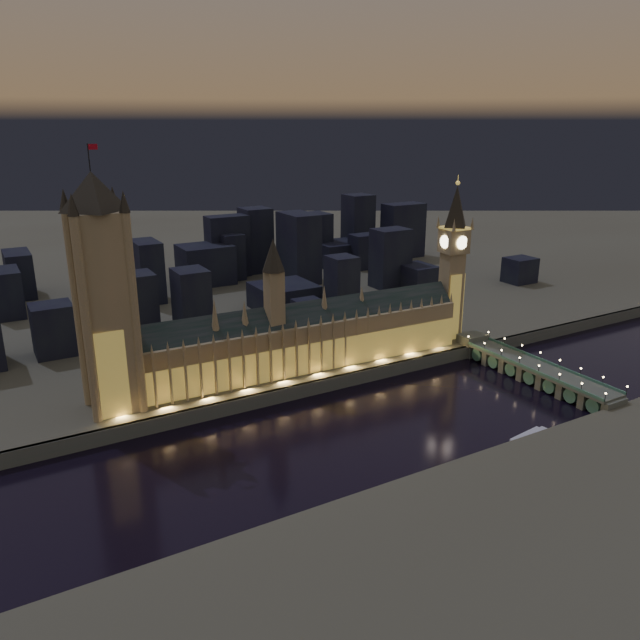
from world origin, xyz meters
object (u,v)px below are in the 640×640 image
westminster_bridge (529,370)px  river_boat (528,440)px  palace_of_westminster (305,338)px  elizabeth_tower (454,250)px  victoria_tower (103,285)px

westminster_bridge → river_boat: (-60.00, -54.55, -4.43)m
palace_of_westminster → river_boat: bearing=-65.2°
elizabeth_tower → river_boat: bearing=-114.1°
river_boat → westminster_bridge: bearing=42.3°
westminster_bridge → victoria_tower: bearing=163.7°
elizabeth_tower → river_boat: (-53.72, -119.92, -65.66)m
victoria_tower → elizabeth_tower: (218.00, -0.01, -4.81)m
palace_of_westminster → elizabeth_tower: 116.45m
westminster_bridge → elizabeth_tower: bearing=95.5°
elizabeth_tower → palace_of_westminster: bearing=-179.9°
palace_of_westminster → river_boat: (55.33, -119.75, -24.81)m
elizabeth_tower → river_boat: elizabeth_tower is taller
victoria_tower → elizabeth_tower: 218.05m
palace_of_westminster → river_boat: size_ratio=4.97×
palace_of_westminster → victoria_tower: victoria_tower is taller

